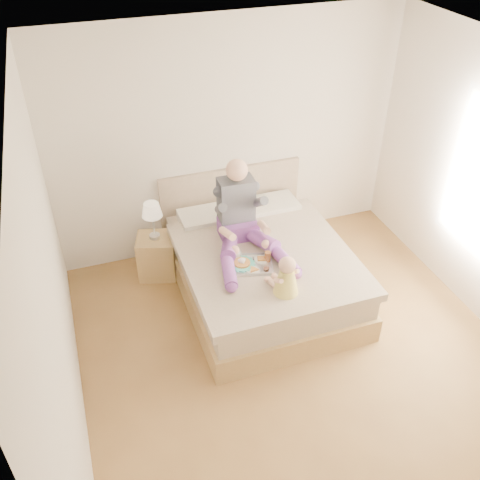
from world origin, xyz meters
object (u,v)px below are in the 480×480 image
object	(u,v)px
adult	(242,221)
tray	(251,263)
baby	(286,278)
bed	(260,266)
nightstand	(157,256)

from	to	relation	value
adult	tray	world-z (taller)	adult
adult	baby	world-z (taller)	adult
bed	tray	distance (m)	0.49
tray	nightstand	bearing A→B (deg)	146.40
bed	nightstand	world-z (taller)	bed
nightstand	baby	bearing A→B (deg)	-39.26
adult	tray	size ratio (longest dim) A/B	2.19
nightstand	adult	world-z (taller)	adult
bed	adult	distance (m)	0.59
bed	tray	xyz separation A→B (m)	(-0.21, -0.30, 0.32)
nightstand	tray	world-z (taller)	tray
bed	tray	world-z (taller)	bed
baby	nightstand	bearing A→B (deg)	102.40
nightstand	tray	size ratio (longest dim) A/B	1.00
adult	baby	bearing A→B (deg)	-79.99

